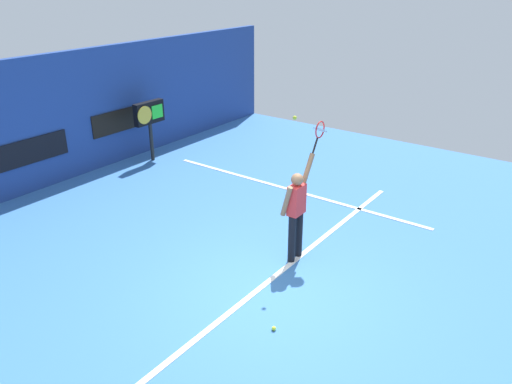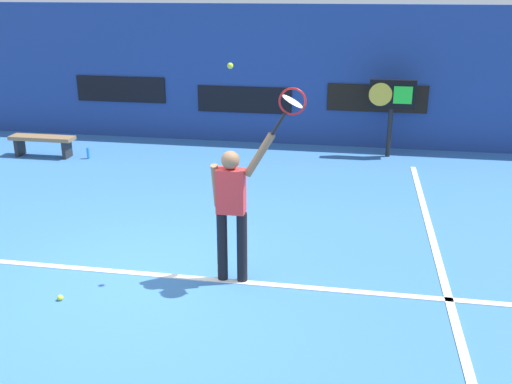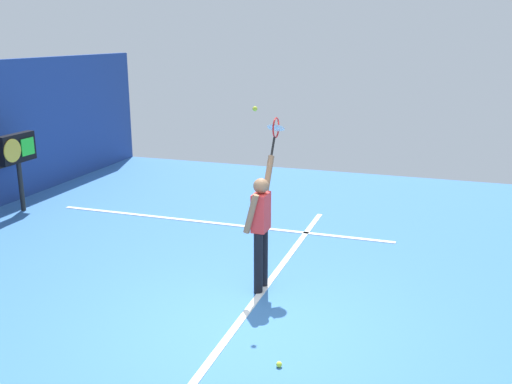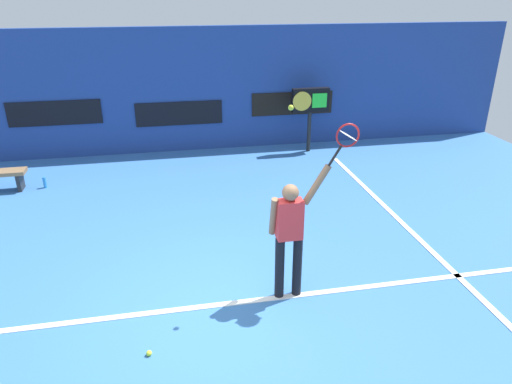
{
  "view_description": "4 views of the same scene",
  "coord_description": "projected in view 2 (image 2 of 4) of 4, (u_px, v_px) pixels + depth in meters",
  "views": [
    {
      "loc": [
        -5.76,
        -3.96,
        4.88
      ],
      "look_at": [
        1.02,
        1.0,
        1.18
      ],
      "focal_mm": 35.41,
      "sensor_mm": 36.0,
      "label": 1
    },
    {
      "loc": [
        2.55,
        -6.15,
        3.52
      ],
      "look_at": [
        1.36,
        0.7,
        1.02
      ],
      "focal_mm": 40.67,
      "sensor_mm": 36.0,
      "label": 2
    },
    {
      "loc": [
        -6.31,
        -2.2,
        3.63
      ],
      "look_at": [
        1.42,
        0.38,
        1.4
      ],
      "focal_mm": 40.4,
      "sensor_mm": 36.0,
      "label": 3
    },
    {
      "loc": [
        -0.36,
        -5.08,
        3.99
      ],
      "look_at": [
        0.83,
        0.91,
        1.31
      ],
      "focal_mm": 32.94,
      "sensor_mm": 36.0,
      "label": 4
    }
  ],
  "objects": [
    {
      "name": "sponsor_banner_center",
      "position": [
        244.0,
        100.0,
        13.36
      ],
      "size": [
        2.2,
        0.03,
        0.6
      ],
      "primitive_type": "cube",
      "color": "black"
    },
    {
      "name": "sponsor_banner_portside",
      "position": [
        121.0,
        89.0,
        13.79
      ],
      "size": [
        2.2,
        0.03,
        0.6
      ],
      "primitive_type": "cube",
      "color": "black"
    },
    {
      "name": "water_bottle",
      "position": [
        88.0,
        153.0,
        12.35
      ],
      "size": [
        0.07,
        0.07,
        0.24
      ],
      "primitive_type": "cylinder",
      "color": "#338CD8",
      "rests_on": "ground_plane"
    },
    {
      "name": "ground_plane",
      "position": [
        141.0,
        280.0,
        7.31
      ],
      "size": [
        18.0,
        18.0,
        0.0
      ],
      "primitive_type": "plane",
      "color": "#3870B2"
    },
    {
      "name": "scoreboard_clock",
      "position": [
        392.0,
        97.0,
        12.13
      ],
      "size": [
        0.96,
        0.2,
        1.66
      ],
      "color": "black",
      "rests_on": "ground_plane"
    },
    {
      "name": "sponsor_banner_starboard",
      "position": [
        377.0,
        98.0,
        12.83
      ],
      "size": [
        2.2,
        0.03,
        0.6
      ],
      "primitive_type": "cube",
      "color": "black"
    },
    {
      "name": "tennis_player",
      "position": [
        232.0,
        205.0,
        6.98
      ],
      "size": [
        0.78,
        0.31,
        1.93
      ],
      "color": "black",
      "rests_on": "ground_plane"
    },
    {
      "name": "court_baseline",
      "position": [
        145.0,
        274.0,
        7.45
      ],
      "size": [
        10.0,
        0.1,
        0.01
      ],
      "primitive_type": "cube",
      "color": "white",
      "rests_on": "ground_plane"
    },
    {
      "name": "court_bench",
      "position": [
        42.0,
        141.0,
        12.44
      ],
      "size": [
        1.4,
        0.36,
        0.45
      ],
      "color": "olive",
      "rests_on": "ground_plane"
    },
    {
      "name": "tennis_ball",
      "position": [
        230.0,
        66.0,
        6.5
      ],
      "size": [
        0.07,
        0.07,
        0.07
      ],
      "primitive_type": "sphere",
      "color": "#CCE033"
    },
    {
      "name": "spare_ball",
      "position": [
        60.0,
        298.0,
        6.84
      ],
      "size": [
        0.07,
        0.07,
        0.07
      ],
      "primitive_type": "sphere",
      "color": "#CCE033",
      "rests_on": "ground_plane"
    },
    {
      "name": "court_sideline",
      "position": [
        432.0,
        237.0,
        8.55
      ],
      "size": [
        0.1,
        7.0,
        0.01
      ],
      "primitive_type": "cube",
      "color": "white",
      "rests_on": "ground_plane"
    },
    {
      "name": "tennis_racket",
      "position": [
        291.0,
        104.0,
        6.44
      ],
      "size": [
        0.45,
        0.27,
        0.61
      ],
      "color": "black"
    },
    {
      "name": "back_wall",
      "position": [
        245.0,
        75.0,
        13.28
      ],
      "size": [
        18.0,
        0.2,
        3.12
      ],
      "primitive_type": "cube",
      "color": "navy",
      "rests_on": "ground_plane"
    }
  ]
}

